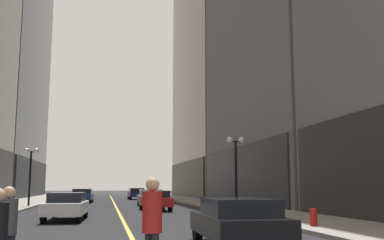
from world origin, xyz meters
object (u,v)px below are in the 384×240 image
at_px(car_black, 238,221).
at_px(car_grey, 150,197).
at_px(car_red, 155,200).
at_px(pedestrian_with_orange_bag, 7,226).
at_px(car_white, 67,205).
at_px(pedestrian_in_red_jacket, 152,222).
at_px(street_lamp_right_mid, 236,157).
at_px(car_blue, 82,195).
at_px(fire_hydrant_right, 313,219).
at_px(car_navy, 136,193).
at_px(street_lamp_left_far, 31,164).

height_order(car_black, car_grey, same).
bearing_deg(car_black, car_red, 90.93).
height_order(car_black, pedestrian_with_orange_bag, pedestrian_with_orange_bag).
bearing_deg(car_white, pedestrian_in_red_jacket, -79.97).
height_order(car_grey, pedestrian_in_red_jacket, pedestrian_in_red_jacket).
bearing_deg(car_white, car_black, -62.74).
bearing_deg(pedestrian_in_red_jacket, street_lamp_right_mid, 68.69).
bearing_deg(car_red, car_blue, 110.95).
distance_m(car_grey, fire_hydrant_right, 20.84).
bearing_deg(car_white, car_blue, 90.80).
distance_m(car_navy, pedestrian_with_orange_bag, 44.94).
height_order(car_white, street_lamp_right_mid, street_lamp_right_mid).
height_order(car_black, pedestrian_in_red_jacket, pedestrian_in_red_jacket).
bearing_deg(car_blue, pedestrian_with_orange_bag, -89.37).
xyz_separation_m(car_grey, pedestrian_with_orange_bag, (-5.33, -27.80, 0.25)).
height_order(car_red, car_blue, same).
distance_m(car_navy, street_lamp_left_far, 20.54).
bearing_deg(fire_hydrant_right, street_lamp_left_far, 124.96).
bearing_deg(street_lamp_left_far, car_black, -68.41).
relative_size(car_grey, fire_hydrant_right, 5.59).
bearing_deg(car_red, pedestrian_in_red_jacket, -96.50).
bearing_deg(car_blue, car_black, -79.89).
xyz_separation_m(car_black, car_navy, (0.06, 41.23, -0.00)).
xyz_separation_m(car_navy, fire_hydrant_right, (4.13, -37.23, -0.32)).
relative_size(pedestrian_with_orange_bag, pedestrian_in_red_jacket, 0.92).
xyz_separation_m(car_red, street_lamp_left_far, (-8.82, 5.23, 2.54)).
distance_m(car_white, street_lamp_left_far, 13.36).
height_order(car_black, street_lamp_right_mid, street_lamp_right_mid).
bearing_deg(car_blue, car_navy, 58.44).
xyz_separation_m(car_grey, street_lamp_right_mid, (3.65, -12.00, 2.54)).
bearing_deg(car_black, car_white, 117.26).
bearing_deg(car_white, fire_hydrant_right, -33.97).
relative_size(car_grey, car_navy, 1.07).
distance_m(car_navy, pedestrian_in_red_jacket, 45.52).
distance_m(car_grey, pedestrian_with_orange_bag, 28.31).
distance_m(street_lamp_left_far, fire_hydrant_right, 23.39).
bearing_deg(car_black, car_blue, 100.11).
xyz_separation_m(car_white, fire_hydrant_right, (9.57, -6.45, -0.32)).
distance_m(car_red, pedestrian_with_orange_bag, 21.76).
distance_m(car_black, street_lamp_right_mid, 13.20).
xyz_separation_m(car_blue, street_lamp_left_far, (-3.43, -8.86, 2.54)).
height_order(pedestrian_in_red_jacket, street_lamp_left_far, street_lamp_left_far).
relative_size(car_grey, street_lamp_right_mid, 1.01).
height_order(car_red, pedestrian_in_red_jacket, pedestrian_in_red_jacket).
distance_m(car_black, car_white, 11.75).
bearing_deg(car_navy, pedestrian_in_red_jacket, -93.59).
xyz_separation_m(pedestrian_with_orange_bag, fire_hydrant_right, (9.48, 7.39, -0.57)).
bearing_deg(car_black, fire_hydrant_right, 43.64).
bearing_deg(pedestrian_with_orange_bag, street_lamp_right_mid, 60.39).
distance_m(car_navy, fire_hydrant_right, 37.46).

